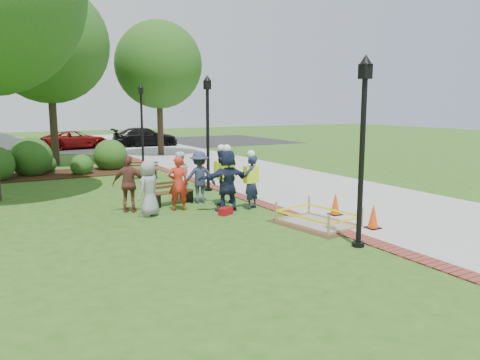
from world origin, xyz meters
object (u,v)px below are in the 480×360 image
bench_near (173,197)px  hivis_worker_c (221,175)px  wet_concrete_pad (318,216)px  hivis_worker_b (251,180)px  lamp_near (363,138)px  hivis_worker_a (227,178)px  cone_front (373,217)px

bench_near → hivis_worker_c: 1.73m
wet_concrete_pad → hivis_worker_b: hivis_worker_b is taller
bench_near → hivis_worker_b: (1.89, -1.75, 0.67)m
wet_concrete_pad → bench_near: 4.97m
wet_concrete_pad → lamp_near: bearing=-102.3°
hivis_worker_a → hivis_worker_b: (0.78, -0.10, -0.09)m
hivis_worker_b → hivis_worker_a: bearing=173.0°
wet_concrete_pad → bench_near: size_ratio=1.80×
cone_front → hivis_worker_c: hivis_worker_c is taller
wet_concrete_pad → bench_near: (-2.49, 4.30, 0.00)m
hivis_worker_c → hivis_worker_a: bearing=-106.8°
bench_near → wet_concrete_pad: bearing=-60.0°
lamp_near → hivis_worker_a: lamp_near is taller
hivis_worker_a → hivis_worker_b: hivis_worker_a is taller
lamp_near → hivis_worker_b: lamp_near is taller
wet_concrete_pad → hivis_worker_c: bearing=107.1°
bench_near → lamp_near: 7.02m
lamp_near → hivis_worker_b: bearing=91.9°
cone_front → wet_concrete_pad: bearing=131.8°
bench_near → cone_front: size_ratio=2.08×
hivis_worker_a → hivis_worker_c: 0.96m
cone_front → hivis_worker_b: size_ratio=0.37×
hivis_worker_b → hivis_worker_c: size_ratio=0.94×
cone_front → lamp_near: (-1.40, -0.95, 2.15)m
hivis_worker_c → bench_near: bearing=152.3°
bench_near → cone_front: bearing=-57.4°
bench_near → cone_front: bench_near is taller
lamp_near → hivis_worker_c: bearing=96.7°
hivis_worker_a → wet_concrete_pad: bearing=-62.6°
bench_near → hivis_worker_b: bearing=-42.7°
wet_concrete_pad → hivis_worker_c: 3.81m
bench_near → hivis_worker_a: bearing=-56.0°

